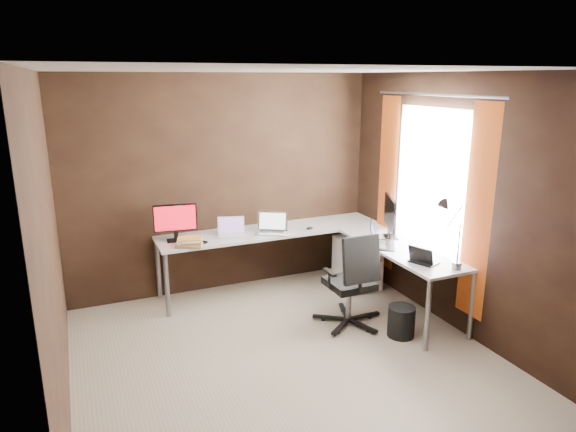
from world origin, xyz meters
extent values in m
cube|color=#B9A290|center=(0.00, 0.00, 0.00)|extent=(3.60, 3.60, 0.00)
cube|color=white|center=(0.00, 0.00, 2.50)|extent=(3.60, 3.60, 0.00)
cube|color=black|center=(0.00, 1.80, 1.25)|extent=(3.60, 0.00, 2.50)
cube|color=black|center=(0.00, -1.80, 1.25)|extent=(3.60, 0.00, 2.50)
cube|color=black|center=(-1.80, 0.00, 1.25)|extent=(0.00, 3.60, 2.50)
cube|color=black|center=(1.80, 0.00, 1.25)|extent=(0.00, 3.60, 2.50)
cube|color=white|center=(1.79, 0.35, 1.45)|extent=(0.00, 1.00, 1.30)
cube|color=#CE5E18|center=(1.75, -0.38, 1.25)|extent=(0.01, 0.35, 2.00)
cube|color=#CE5E18|center=(1.75, 1.07, 1.25)|extent=(0.01, 0.35, 2.00)
cylinder|color=slate|center=(1.75, 0.35, 2.28)|extent=(0.02, 1.90, 0.02)
cube|color=silver|center=(0.48, 1.50, 0.71)|extent=(2.65, 0.60, 0.03)
cube|color=silver|center=(1.50, 0.38, 0.71)|extent=(0.60, 1.65, 0.03)
cylinder|color=slate|center=(-0.81, 1.24, 0.35)|extent=(0.05, 0.05, 0.70)
cylinder|color=slate|center=(-0.81, 1.76, 0.35)|extent=(0.05, 0.05, 0.70)
cylinder|color=slate|center=(1.24, -0.41, 0.35)|extent=(0.05, 0.05, 0.70)
cylinder|color=slate|center=(1.76, -0.41, 0.35)|extent=(0.05, 0.05, 0.70)
cylinder|color=slate|center=(1.76, 1.76, 0.35)|extent=(0.05, 0.05, 0.70)
cube|color=silver|center=(1.43, 1.15, 0.30)|extent=(0.42, 0.50, 0.60)
cube|color=black|center=(-0.63, 1.52, 0.74)|extent=(0.22, 0.15, 0.01)
cube|color=black|center=(-0.63, 1.54, 0.79)|extent=(0.05, 0.03, 0.09)
cube|color=black|center=(-0.63, 1.54, 0.99)|extent=(0.46, 0.08, 0.30)
cube|color=red|center=(-0.63, 1.52, 0.99)|extent=(0.43, 0.06, 0.27)
cube|color=black|center=(1.57, 0.71, 0.74)|extent=(0.21, 0.25, 0.01)
cube|color=black|center=(1.56, 0.72, 0.79)|extent=(0.05, 0.06, 0.10)
cube|color=black|center=(1.56, 0.72, 1.01)|extent=(0.25, 0.52, 0.35)
cube|color=#0D11B9|center=(1.57, 0.71, 1.01)|extent=(0.22, 0.48, 0.32)
cube|color=silver|center=(-0.03, 1.45, 0.74)|extent=(0.35, 0.28, 0.02)
cube|color=silver|center=(-0.01, 1.53, 0.84)|extent=(0.30, 0.14, 0.19)
cube|color=#815C9D|center=(-0.01, 1.52, 0.84)|extent=(0.27, 0.12, 0.16)
cube|color=silver|center=(0.42, 1.37, 0.74)|extent=(0.42, 0.38, 0.02)
cube|color=silver|center=(0.46, 1.45, 0.85)|extent=(0.33, 0.23, 0.21)
cube|color=white|center=(0.46, 1.44, 0.85)|extent=(0.29, 0.19, 0.18)
cube|color=black|center=(1.33, 0.50, 0.74)|extent=(0.41, 0.44, 0.02)
cube|color=black|center=(1.25, 0.55, 0.86)|extent=(0.26, 0.34, 0.23)
cube|color=#1D253C|center=(1.25, 0.55, 0.86)|extent=(0.22, 0.30, 0.19)
cube|color=black|center=(1.41, -0.09, 0.74)|extent=(0.26, 0.30, 0.02)
cube|color=black|center=(1.35, -0.12, 0.82)|extent=(0.14, 0.25, 0.16)
cube|color=#C8538A|center=(1.35, -0.12, 0.82)|extent=(0.12, 0.22, 0.14)
cube|color=tan|center=(-0.53, 1.30, 0.74)|extent=(0.34, 0.31, 0.03)
cube|color=gold|center=(-0.53, 1.30, 0.77)|extent=(0.30, 0.27, 0.02)
cube|color=silver|center=(-0.53, 1.30, 0.79)|extent=(0.31, 0.27, 0.02)
cube|color=gold|center=(-0.53, 1.30, 0.81)|extent=(0.27, 0.23, 0.02)
ellipsoid|color=black|center=(-0.38, 1.30, 0.75)|extent=(0.10, 0.07, 0.03)
ellipsoid|color=black|center=(0.88, 1.34, 0.75)|extent=(0.09, 0.07, 0.03)
cylinder|color=slate|center=(1.58, -0.35, 0.76)|extent=(0.09, 0.09, 0.07)
cylinder|color=slate|center=(1.58, -0.35, 0.98)|extent=(0.02, 0.02, 0.36)
cylinder|color=slate|center=(1.53, -0.32, 1.23)|extent=(0.02, 0.19, 0.27)
cone|color=slate|center=(1.48, -0.25, 1.32)|extent=(0.11, 0.14, 0.15)
cylinder|color=slate|center=(0.86, 0.35, 0.23)|extent=(0.06, 0.06, 0.35)
cube|color=black|center=(0.86, 0.35, 0.43)|extent=(0.43, 0.43, 0.07)
cube|color=black|center=(0.86, 0.15, 0.76)|extent=(0.39, 0.11, 0.46)
cylinder|color=black|center=(1.19, -0.09, 0.15)|extent=(0.26, 0.26, 0.30)
camera|label=1|loc=(-1.61, -3.82, 2.45)|focal=32.00mm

